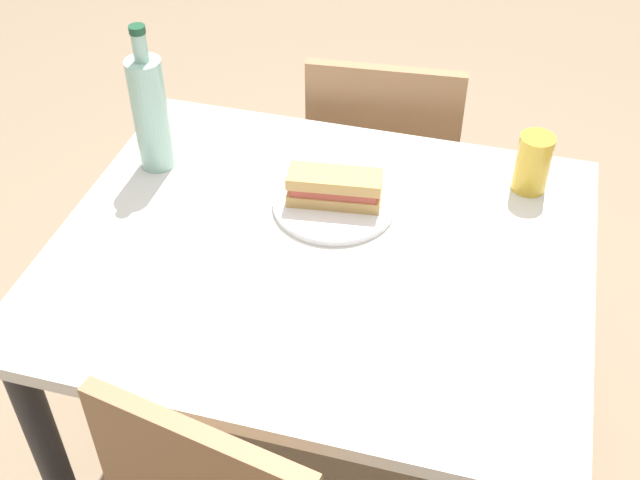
{
  "coord_description": "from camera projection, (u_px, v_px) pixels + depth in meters",
  "views": [
    {
      "loc": [
        0.31,
        -1.13,
        1.77
      ],
      "look_at": [
        0.0,
        0.0,
        0.75
      ],
      "focal_mm": 45.41,
      "sensor_mm": 36.0,
      "label": 1
    }
  ],
  "objects": [
    {
      "name": "chair_far",
      "position": [
        383.0,
        169.0,
        2.19
      ],
      "size": [
        0.43,
        0.43,
        0.84
      ],
      "color": "#936B47",
      "rests_on": "ground"
    },
    {
      "name": "dining_table",
      "position": [
        320.0,
        290.0,
        1.64
      ],
      "size": [
        1.03,
        0.86,
        0.73
      ],
      "color": "silver",
      "rests_on": "ground"
    },
    {
      "name": "water_bottle",
      "position": [
        150.0,
        112.0,
        1.69
      ],
      "size": [
        0.08,
        0.08,
        0.33
      ],
      "color": "#99C6B7",
      "rests_on": "dining_table"
    },
    {
      "name": "ground_plane",
      "position": [
        320.0,
        463.0,
        2.05
      ],
      "size": [
        8.0,
        8.0,
        0.0
      ],
      "primitive_type": "plane",
      "color": "#8C755B"
    },
    {
      "name": "knife_near",
      "position": [
        333.0,
        182.0,
        1.69
      ],
      "size": [
        0.18,
        0.01,
        0.01
      ],
      "color": "silver",
      "rests_on": "plate_near"
    },
    {
      "name": "baguette_sandwich_near",
      "position": [
        335.0,
        188.0,
        1.63
      ],
      "size": [
        0.2,
        0.09,
        0.07
      ],
      "color": "tan",
      "rests_on": "plate_near"
    },
    {
      "name": "beer_glass",
      "position": [
        533.0,
        163.0,
        1.67
      ],
      "size": [
        0.07,
        0.07,
        0.13
      ],
      "primitive_type": "cylinder",
      "color": "gold",
      "rests_on": "dining_table"
    },
    {
      "name": "plate_near",
      "position": [
        334.0,
        204.0,
        1.66
      ],
      "size": [
        0.25,
        0.25,
        0.01
      ],
      "primitive_type": "cylinder",
      "color": "white",
      "rests_on": "dining_table"
    }
  ]
}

